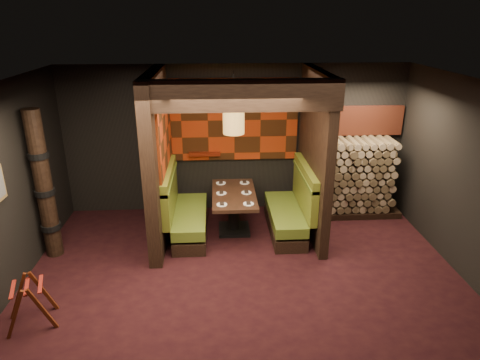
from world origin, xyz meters
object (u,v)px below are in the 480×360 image
object	(u,v)px
pendant_lamp	(234,120)
luggage_rack	(30,301)
firewood_stack	(355,177)
booth_bench_left	(184,214)
dining_table	(234,205)
totem_column	(44,187)
booth_bench_right	(291,211)

from	to	relation	value
pendant_lamp	luggage_rack	distance (m)	3.91
pendant_lamp	luggage_rack	bearing A→B (deg)	-139.46
pendant_lamp	firewood_stack	bearing A→B (deg)	16.04
booth_bench_left	luggage_rack	xyz separation A→B (m)	(-1.79, -2.26, -0.07)
luggage_rack	firewood_stack	size ratio (longest dim) A/B	0.41
dining_table	firewood_stack	size ratio (longest dim) A/B	0.81
dining_table	totem_column	bearing A→B (deg)	-168.21
totem_column	booth_bench_left	bearing A→B (deg)	14.75
booth_bench_right	luggage_rack	distance (m)	4.32
dining_table	firewood_stack	distance (m)	2.46
booth_bench_right	luggage_rack	bearing A→B (deg)	-148.44
luggage_rack	totem_column	distance (m)	1.94
booth_bench_right	firewood_stack	world-z (taller)	firewood_stack
booth_bench_right	firewood_stack	xyz separation A→B (m)	(1.35, 0.70, 0.35)
booth_bench_right	totem_column	size ratio (longest dim) A/B	0.67
dining_table	totem_column	size ratio (longest dim) A/B	0.58
booth_bench_left	pendant_lamp	bearing A→B (deg)	1.28
booth_bench_left	luggage_rack	size ratio (longest dim) A/B	2.24
pendant_lamp	luggage_rack	xyz separation A→B (m)	(-2.67, -2.28, -1.73)
pendant_lamp	totem_column	bearing A→B (deg)	-169.14
pendant_lamp	booth_bench_left	bearing A→B (deg)	-178.72
booth_bench_right	dining_table	distance (m)	1.02
totem_column	firewood_stack	size ratio (longest dim) A/B	1.39
totem_column	firewood_stack	distance (m)	5.50
booth_bench_left	booth_bench_right	world-z (taller)	same
booth_bench_right	luggage_rack	size ratio (longest dim) A/B	2.24
luggage_rack	booth_bench_right	bearing A→B (deg)	31.56
luggage_rack	totem_column	world-z (taller)	totem_column
booth_bench_left	firewood_stack	size ratio (longest dim) A/B	0.92
luggage_rack	firewood_stack	world-z (taller)	firewood_stack
pendant_lamp	luggage_rack	world-z (taller)	pendant_lamp
booth_bench_right	pendant_lamp	size ratio (longest dim) A/B	1.58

